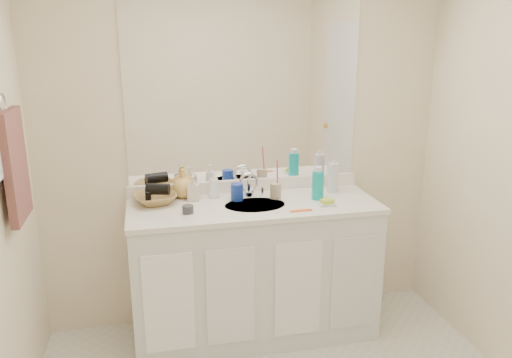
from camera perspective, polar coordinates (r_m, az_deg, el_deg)
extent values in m
cube|color=#F8E7C2|center=(3.21, -1.28, 4.12)|extent=(2.60, 0.02, 2.40)
cube|color=silver|center=(3.21, -0.20, -10.55)|extent=(1.50, 0.55, 0.85)
cube|color=white|center=(3.04, -0.21, -3.10)|extent=(1.52, 0.57, 0.03)
cube|color=white|center=(3.27, -1.19, -0.74)|extent=(1.52, 0.03, 0.08)
cylinder|color=#B8ADA1|center=(3.02, -0.13, -3.17)|extent=(0.37, 0.37, 0.02)
cylinder|color=silver|center=(3.17, -0.83, -0.99)|extent=(0.02, 0.02, 0.11)
cube|color=white|center=(3.15, -1.29, 10.52)|extent=(1.48, 0.01, 1.20)
cylinder|color=#17349E|center=(3.09, -2.19, -1.49)|extent=(0.09, 0.09, 0.11)
cylinder|color=tan|center=(3.13, 2.26, -1.35)|extent=(0.09, 0.09, 0.10)
cylinder|color=#E83D61|center=(3.10, 2.46, 0.45)|extent=(0.02, 0.04, 0.21)
cylinder|color=#0DA6A5|center=(3.12, 7.08, -0.73)|extent=(0.10, 0.10, 0.18)
cylinder|color=silver|center=(3.29, 8.77, 0.18)|extent=(0.09, 0.09, 0.19)
cube|color=silver|center=(3.04, 8.12, -2.87)|extent=(0.10, 0.09, 0.01)
cube|color=#B5D834|center=(3.03, 8.13, -2.54)|extent=(0.08, 0.06, 0.03)
cube|color=#F05919|center=(2.92, 5.18, -3.61)|extent=(0.13, 0.03, 0.01)
cylinder|color=#313137|center=(2.90, -7.79, -3.46)|extent=(0.07, 0.07, 0.05)
imported|color=white|center=(3.14, -4.86, -0.66)|extent=(0.08, 0.08, 0.17)
imported|color=beige|center=(3.11, -7.15, -1.03)|extent=(0.09, 0.09, 0.16)
imported|color=#DDAD56|center=(3.17, -8.30, -0.49)|extent=(0.18, 0.18, 0.18)
imported|color=olive|center=(3.09, -11.46, -2.21)|extent=(0.30, 0.30, 0.06)
cylinder|color=black|center=(3.07, -11.14, -1.15)|extent=(0.15, 0.10, 0.07)
torus|color=silver|center=(2.66, -26.98, 7.60)|extent=(0.01, 0.11, 0.11)
cube|color=brown|center=(2.70, -25.78, 1.36)|extent=(0.04, 0.32, 0.55)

